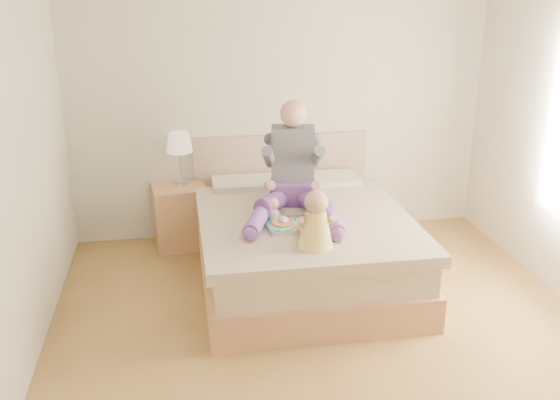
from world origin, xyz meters
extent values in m
cube|color=brown|center=(0.00, 0.00, 0.00)|extent=(4.00, 4.20, 0.01)
cube|color=beige|center=(0.00, 2.10, 1.35)|extent=(4.00, 0.02, 2.70)
cube|color=beige|center=(0.00, -2.10, 1.35)|extent=(4.00, 0.02, 2.70)
cube|color=beige|center=(-2.00, 0.00, 1.35)|extent=(0.02, 4.20, 2.70)
cube|color=#A0714A|center=(0.00, 1.02, 0.14)|extent=(1.68, 2.13, 0.28)
cube|color=tan|center=(0.00, 1.02, 0.40)|extent=(1.60, 2.05, 0.24)
cube|color=tan|center=(0.00, 0.87, 0.57)|extent=(1.70, 1.80, 0.09)
cube|color=beige|center=(-0.38, 1.76, 0.59)|extent=(0.62, 0.40, 0.14)
cube|color=beige|center=(0.38, 1.76, 0.59)|extent=(0.62, 0.40, 0.14)
cube|color=gray|center=(0.00, 2.09, 0.50)|extent=(1.70, 0.08, 1.00)
cube|color=#A0714A|center=(-1.00, 1.88, 0.30)|extent=(0.54, 0.49, 0.60)
cylinder|color=silver|center=(-0.97, 1.93, 0.62)|extent=(0.13, 0.13, 0.04)
cylinder|color=silver|center=(-0.97, 1.93, 0.78)|extent=(0.03, 0.03, 0.27)
cone|color=beige|center=(-0.97, 1.93, 1.00)|extent=(0.24, 0.24, 0.18)
cube|color=#55327E|center=(-0.03, 1.25, 0.70)|extent=(0.43, 0.36, 0.18)
cube|color=#3D3E45|center=(-0.02, 1.31, 1.01)|extent=(0.39, 0.28, 0.48)
sphere|color=tan|center=(-0.03, 1.28, 1.37)|extent=(0.22, 0.22, 0.22)
cylinder|color=#55327E|center=(-0.23, 1.04, 0.69)|extent=(0.39, 0.53, 0.22)
cylinder|color=#55327E|center=(-0.42, 0.69, 0.68)|extent=(0.28, 0.48, 0.12)
sphere|color=#55327E|center=(-0.50, 0.48, 0.67)|extent=(0.11, 0.11, 0.11)
cylinder|color=#3D3E45|center=(-0.25, 1.21, 1.03)|extent=(0.17, 0.31, 0.25)
cylinder|color=tan|center=(-0.27, 1.02, 0.85)|extent=(0.10, 0.31, 0.16)
sphere|color=tan|center=(-0.27, 0.86, 0.75)|extent=(0.09, 0.09, 0.09)
cylinder|color=#55327E|center=(0.08, 0.99, 0.69)|extent=(0.24, 0.54, 0.22)
cylinder|color=#55327E|center=(0.13, 0.59, 0.68)|extent=(0.13, 0.46, 0.12)
sphere|color=#55327E|center=(0.14, 0.37, 0.67)|extent=(0.11, 0.11, 0.11)
cylinder|color=#3D3E45|center=(0.15, 1.14, 1.03)|extent=(0.11, 0.30, 0.25)
cylinder|color=tan|center=(0.11, 0.95, 0.85)|extent=(0.16, 0.32, 0.16)
sphere|color=tan|center=(0.05, 0.81, 0.75)|extent=(0.09, 0.09, 0.09)
cube|color=silver|center=(-0.12, 0.69, 0.62)|extent=(0.46, 0.37, 0.01)
cylinder|color=#3DB19D|center=(-0.22, 0.70, 0.63)|extent=(0.26, 0.26, 0.01)
cylinder|color=#C98D43|center=(-0.22, 0.70, 0.65)|extent=(0.17, 0.17, 0.02)
cylinder|color=silver|center=(-0.27, 0.81, 0.67)|extent=(0.08, 0.08, 0.09)
torus|color=silver|center=(-0.23, 0.81, 0.67)|extent=(0.02, 0.06, 0.06)
cylinder|color=brown|center=(-0.27, 0.81, 0.71)|extent=(0.07, 0.07, 0.01)
cylinder|color=silver|center=(-0.02, 0.77, 0.63)|extent=(0.14, 0.14, 0.01)
cube|color=#C98D43|center=(-0.02, 0.77, 0.64)|extent=(0.08, 0.08, 0.02)
cylinder|color=silver|center=(-0.10, 0.59, 0.63)|extent=(0.14, 0.14, 0.01)
ellipsoid|color=red|center=(-0.08, 0.58, 0.64)|extent=(0.04, 0.03, 0.01)
cylinder|color=white|center=(0.05, 0.76, 0.68)|extent=(0.07, 0.07, 0.11)
cylinder|color=orange|center=(0.05, 0.76, 0.68)|extent=(0.06, 0.06, 0.11)
cylinder|color=white|center=(0.03, 0.60, 0.64)|extent=(0.07, 0.07, 0.04)
cylinder|color=#471C0A|center=(0.03, 0.60, 0.64)|extent=(0.06, 0.06, 0.03)
cone|color=#E4BD48|center=(-0.05, 0.29, 0.75)|extent=(0.26, 0.26, 0.28)
sphere|color=tan|center=(-0.05, 0.29, 0.95)|extent=(0.17, 0.17, 0.17)
cylinder|color=tan|center=(-0.10, 0.42, 0.66)|extent=(0.08, 0.20, 0.07)
sphere|color=tan|center=(-0.11, 0.52, 0.66)|extent=(0.06, 0.06, 0.06)
cylinder|color=tan|center=(-0.15, 0.30, 0.80)|extent=(0.08, 0.15, 0.12)
cylinder|color=tan|center=(0.00, 0.42, 0.66)|extent=(0.09, 0.20, 0.07)
sphere|color=tan|center=(0.00, 0.52, 0.66)|extent=(0.06, 0.06, 0.06)
cylinder|color=tan|center=(0.05, 0.31, 0.80)|extent=(0.08, 0.15, 0.12)
camera|label=1|loc=(-0.98, -3.71, 2.46)|focal=40.00mm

